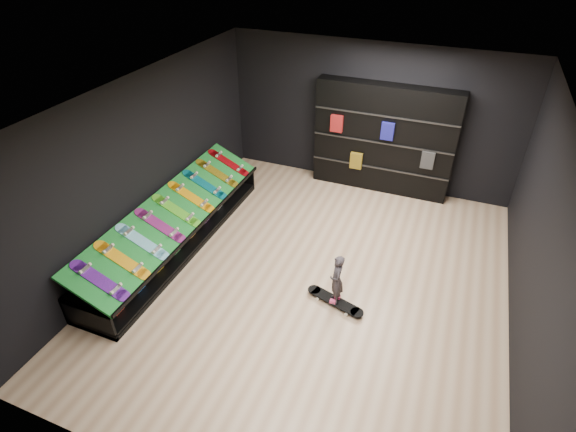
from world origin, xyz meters
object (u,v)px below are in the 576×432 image
at_px(floor_skateboard, 335,302).
at_px(child, 336,288).
at_px(back_shelving, 383,139).
at_px(display_rack, 177,233).

bearing_deg(floor_skateboard, child, -163.36).
bearing_deg(back_shelving, child, -87.49).
xyz_separation_m(display_rack, floor_skateboard, (3.07, -0.41, -0.21)).
relative_size(display_rack, floor_skateboard, 4.59).
bearing_deg(child, back_shelving, 163.19).
relative_size(back_shelving, child, 5.61).
distance_m(display_rack, floor_skateboard, 3.10).
distance_m(display_rack, child, 3.10).
xyz_separation_m(display_rack, child, (3.07, -0.41, 0.09)).
bearing_deg(display_rack, child, -7.66).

